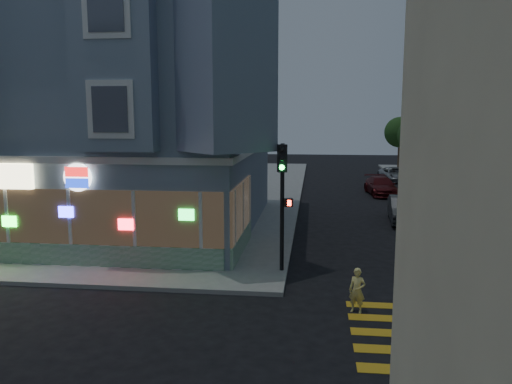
% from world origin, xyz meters
% --- Properties ---
extents(ground, '(120.00, 120.00, 0.00)m').
position_xyz_m(ground, '(0.00, 0.00, 0.00)').
color(ground, black).
rests_on(ground, ground).
extents(sidewalk_nw, '(33.00, 42.00, 0.15)m').
position_xyz_m(sidewalk_nw, '(-13.50, 23.00, 0.07)').
color(sidewalk_nw, gray).
rests_on(sidewalk_nw, ground).
extents(corner_building, '(14.60, 14.60, 11.40)m').
position_xyz_m(corner_building, '(-6.00, 10.98, 5.82)').
color(corner_building, gray).
rests_on(corner_building, sidewalk_nw).
extents(row_house_d, '(12.00, 8.60, 10.50)m').
position_xyz_m(row_house_d, '(19.50, 34.00, 5.40)').
color(row_house_d, '#9B95A4').
rests_on(row_house_d, sidewalk_ne).
extents(utility_pole, '(2.20, 0.30, 9.00)m').
position_xyz_m(utility_pole, '(12.00, 24.00, 4.80)').
color(utility_pole, '#4C3826').
rests_on(utility_pole, sidewalk_ne).
extents(street_tree_near, '(3.00, 3.00, 5.30)m').
position_xyz_m(street_tree_near, '(12.20, 30.00, 3.94)').
color(street_tree_near, '#4C3826').
rests_on(street_tree_near, sidewalk_ne).
extents(street_tree_far, '(3.00, 3.00, 5.30)m').
position_xyz_m(street_tree_far, '(12.20, 38.00, 3.94)').
color(street_tree_far, '#4C3826').
rests_on(street_tree_far, sidewalk_ne).
extents(running_child, '(0.55, 0.45, 1.29)m').
position_xyz_m(running_child, '(5.15, 1.07, 0.64)').
color(running_child, '#F1E17B').
rests_on(running_child, ground).
extents(pedestrian_a, '(1.03, 0.85, 1.93)m').
position_xyz_m(pedestrian_a, '(13.00, 17.16, 1.12)').
color(pedestrian_a, black).
rests_on(pedestrian_a, sidewalk_ne).
extents(pedestrian_b, '(0.90, 0.40, 1.50)m').
position_xyz_m(pedestrian_b, '(12.40, 18.02, 0.90)').
color(pedestrian_b, '#232028').
rests_on(pedestrian_b, sidewalk_ne).
extents(parked_car_a, '(1.79, 3.96, 1.32)m').
position_xyz_m(parked_car_a, '(8.60, 5.43, 0.66)').
color(parked_car_a, '#9B9CA2').
rests_on(parked_car_a, ground).
extents(parked_car_b, '(1.73, 4.22, 1.36)m').
position_xyz_m(parked_car_b, '(8.60, 13.68, 0.68)').
color(parked_car_b, '#343638').
rests_on(parked_car_b, ground).
extents(parked_car_c, '(2.22, 4.56, 1.28)m').
position_xyz_m(parked_car_c, '(8.60, 22.94, 0.64)').
color(parked_car_c, '#531316').
rests_on(parked_car_c, ground).
extents(parked_car_d, '(2.53, 4.53, 1.20)m').
position_xyz_m(parked_car_d, '(10.70, 30.60, 0.60)').
color(parked_car_d, '#91949A').
rests_on(parked_car_d, ground).
extents(traffic_signal, '(0.57, 0.50, 4.46)m').
position_xyz_m(traffic_signal, '(2.82, 4.18, 3.17)').
color(traffic_signal, black).
rests_on(traffic_signal, sidewalk_nw).
extents(fire_hydrant, '(0.50, 0.29, 0.86)m').
position_xyz_m(fire_hydrant, '(11.30, 13.14, 0.61)').
color(fire_hydrant, silver).
rests_on(fire_hydrant, sidewalk_ne).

